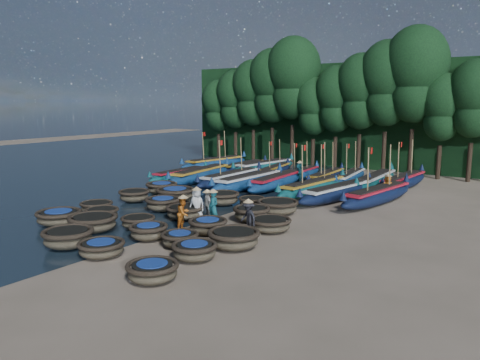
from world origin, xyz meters
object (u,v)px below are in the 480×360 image
Objects in this scene: long_boat_15 at (350,177)px; coracle_17 at (185,212)px; coracle_16 at (163,203)px; long_boat_9 at (215,163)px; coracle_18 at (252,213)px; coracle_22 at (222,198)px; coracle_7 at (148,231)px; fisherman_6 at (388,187)px; coracle_11 at (102,213)px; coracle_15 at (134,195)px; long_boat_13 at (300,174)px; fisherman_2 at (184,212)px; fisherman_0 at (197,204)px; coracle_2 at (68,237)px; long_boat_3 at (231,178)px; coracle_6 at (93,222)px; long_boat_2 at (201,175)px; long_boat_17 at (403,181)px; coracle_4 at (152,271)px; coracle_23 at (252,202)px; long_boat_1 at (180,174)px; fisherman_4 at (207,203)px; coracle_14 at (234,238)px; coracle_9 at (195,250)px; long_boat_4 at (249,181)px; coracle_24 at (277,206)px; coracle_3 at (101,248)px; fisherman_5 at (300,173)px; coracle_12 at (138,222)px; coracle_5 at (59,217)px; coracle_21 at (175,194)px; long_boat_16 at (375,181)px; long_boat_11 at (264,166)px; long_boat_6 at (313,187)px; fisherman_1 at (213,206)px; fisherman_3 at (248,217)px; coracle_10 at (97,207)px; long_boat_7 at (338,192)px; coracle_19 at (270,224)px; coracle_13 at (208,225)px; coracle_20 at (162,188)px; long_boat_14 at (326,177)px.

coracle_17 is at bearing -107.90° from long_boat_15.
coracle_16 is 0.25× the size of long_boat_9.
coracle_22 is at bearing 148.37° from coracle_18.
fisherman_6 is (6.21, 15.30, 0.46)m from coracle_7.
coracle_17 is at bearing 38.76° from coracle_11.
long_boat_13 is at bearing 70.63° from coracle_15.
fisherman_0 is at bearing 9.99° from fisherman_2.
coracle_2 is 16.92m from long_boat_3.
coracle_6 is 0.33× the size of long_boat_13.
coracle_22 is at bearing -48.09° from long_boat_2.
long_boat_17 reaches higher than coracle_15.
fisherman_0 is at bearing -72.74° from coracle_22.
coracle_4 reaches higher than coracle_23.
long_boat_17 is at bearing 73.51° from coracle_7.
fisherman_4 is at bearing -42.47° from long_boat_1.
coracle_7 is 0.64× the size of coracle_14.
long_boat_4 reaches higher than coracle_9.
coracle_3 is at bearing -101.27° from coracle_24.
coracle_6 reaches higher than coracle_18.
fisherman_2 is at bearing -32.55° from fisherman_5.
fisherman_6 is (8.10, 14.21, 0.52)m from coracle_12.
coracle_12 is at bearing -81.55° from long_boat_4.
coracle_18 is (7.85, 6.39, 0.02)m from coracle_5.
long_boat_15 is (6.58, 18.50, 0.13)m from coracle_11.
long_boat_4 is at bearing -64.29° from fisherman_5.
coracle_17 reaches higher than coracle_3.
coracle_15 is (-10.74, 8.85, 0.03)m from coracle_4.
coracle_21 reaches higher than coracle_22.
long_boat_16 is at bearing -23.59° from long_boat_15.
long_boat_11 is (5.16, 0.66, -0.00)m from long_boat_9.
long_boat_6 reaches higher than coracle_21.
fisherman_3 is (2.54, -0.48, -0.11)m from fisherman_1.
fisherman_1 is (-1.29, -1.66, 0.53)m from coracle_18.
coracle_10 is 18.77m from long_boat_9.
coracle_7 reaches higher than coracle_12.
coracle_9 is 0.25× the size of long_boat_7.
coracle_9 is 0.86× the size of coracle_15.
coracle_17 is 0.34× the size of long_boat_1.
long_boat_13 reaches higher than long_boat_2.
long_boat_6 reaches higher than fisherman_6.
coracle_10 is 10.59m from coracle_19.
coracle_18 is at bearing 64.14° from coracle_2.
long_boat_9 is (-8.25, 15.37, 0.11)m from coracle_16.
fisherman_5 reaches higher than coracle_6.
fisherman_4 is at bearing 75.36° from fisherman_0.
long_boat_11 is at bearing 101.20° from coracle_2.
long_boat_7 reaches higher than coracle_18.
coracle_20 is (-8.87, 5.81, 0.04)m from coracle_13.
fisherman_0 is 1.03× the size of fisherman_2.
long_boat_14 reaches higher than coracle_13.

